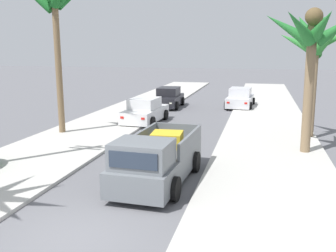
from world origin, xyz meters
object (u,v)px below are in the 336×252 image
(palm_tree_left_mid, at_px, (311,38))
(palm_tree_left_fore, at_px, (55,8))
(car_left_near, at_px, (240,98))
(car_left_mid, at_px, (168,98))
(car_right_near, at_px, (145,111))
(palm_tree_left_back, at_px, (315,49))
(pickup_truck, at_px, (157,160))

(palm_tree_left_mid, bearing_deg, palm_tree_left_fore, 175.64)
(car_left_near, distance_m, palm_tree_left_mid, 13.81)
(car_left_mid, relative_size, palm_tree_left_fore, 0.55)
(car_right_near, distance_m, palm_tree_left_mid, 10.99)
(palm_tree_left_back, bearing_deg, palm_tree_left_fore, -169.83)
(palm_tree_left_back, bearing_deg, car_right_near, 168.57)
(pickup_truck, xyz_separation_m, car_left_near, (1.81, 17.88, -0.08))
(car_left_mid, xyz_separation_m, palm_tree_left_back, (9.45, -8.46, 3.77))
(pickup_truck, xyz_separation_m, car_left_mid, (-3.65, 16.84, -0.08))
(car_left_near, distance_m, palm_tree_left_back, 10.97)
(car_left_near, bearing_deg, car_left_mid, -169.28)
(car_left_near, height_order, palm_tree_left_mid, palm_tree_left_mid)
(car_right_near, relative_size, palm_tree_left_mid, 0.70)
(palm_tree_left_mid, bearing_deg, pickup_truck, -135.22)
(pickup_truck, height_order, palm_tree_left_mid, palm_tree_left_mid)
(car_left_near, xyz_separation_m, palm_tree_left_back, (3.99, -9.49, 3.77))
(car_right_near, height_order, palm_tree_left_back, palm_tree_left_back)
(palm_tree_left_fore, bearing_deg, car_left_near, 53.48)
(pickup_truck, distance_m, palm_tree_left_back, 10.84)
(car_right_near, xyz_separation_m, palm_tree_left_mid, (8.77, -5.09, 4.22))
(car_left_mid, relative_size, palm_tree_left_mid, 0.70)
(car_right_near, bearing_deg, palm_tree_left_fore, -128.84)
(car_right_near, xyz_separation_m, palm_tree_left_fore, (-3.36, -4.17, 5.80))
(car_left_mid, bearing_deg, pickup_truck, -77.78)
(car_left_near, bearing_deg, car_right_near, -125.19)
(palm_tree_left_back, bearing_deg, palm_tree_left_mid, -100.30)
(car_left_near, height_order, palm_tree_left_back, palm_tree_left_back)
(pickup_truck, distance_m, car_left_mid, 17.23)
(palm_tree_left_fore, bearing_deg, palm_tree_left_back, 10.17)
(pickup_truck, distance_m, car_left_near, 17.97)
(car_left_mid, distance_m, palm_tree_left_back, 13.23)
(car_left_mid, xyz_separation_m, palm_tree_left_mid, (8.87, -11.66, 4.22))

